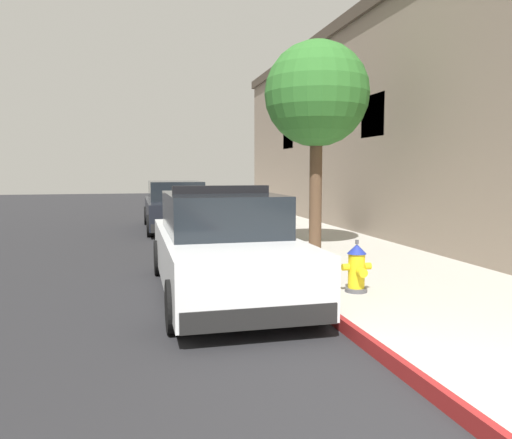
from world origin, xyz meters
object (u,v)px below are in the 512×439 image
at_px(police_cruiser, 222,246).
at_px(street_tree, 317,96).
at_px(parked_car_silver_ahead, 176,207).
at_px(fire_hydrant, 357,268).

relative_size(police_cruiser, street_tree, 1.06).
xyz_separation_m(police_cruiser, street_tree, (2.65, 3.00, 2.81)).
bearing_deg(police_cruiser, street_tree, 48.54).
xyz_separation_m(police_cruiser, parked_car_silver_ahead, (0.00, 8.79, -0.00)).
bearing_deg(fire_hydrant, police_cruiser, 151.21).
relative_size(police_cruiser, parked_car_silver_ahead, 1.00).
bearing_deg(fire_hydrant, parked_car_silver_ahead, 100.42).
bearing_deg(street_tree, fire_hydrant, -102.05).
relative_size(parked_car_silver_ahead, street_tree, 1.06).
bearing_deg(police_cruiser, fire_hydrant, -28.79).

